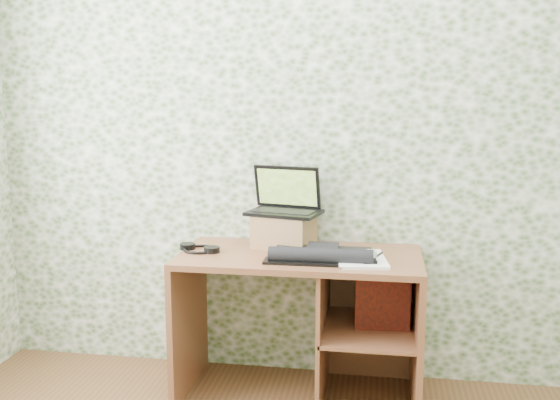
% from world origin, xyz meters
% --- Properties ---
extents(wall_back, '(3.50, 0.00, 3.50)m').
position_xyz_m(wall_back, '(0.00, 1.75, 1.30)').
color(wall_back, white).
rests_on(wall_back, ground).
extents(desk, '(1.20, 0.60, 0.75)m').
position_xyz_m(desk, '(0.08, 1.47, 0.48)').
color(desk, brown).
rests_on(desk, floor).
extents(riser, '(0.33, 0.30, 0.17)m').
position_xyz_m(riser, '(-0.10, 1.58, 0.84)').
color(riser, olive).
rests_on(riser, desk).
extents(laptop, '(0.41, 0.33, 0.24)m').
position_xyz_m(laptop, '(-0.10, 1.62, 0.98)').
color(laptop, black).
rests_on(laptop, riser).
extents(keyboard, '(0.54, 0.28, 0.07)m').
position_xyz_m(keyboard, '(0.12, 1.35, 0.78)').
color(keyboard, black).
rests_on(keyboard, desk).
extents(headphones, '(0.22, 0.21, 0.03)m').
position_xyz_m(headphones, '(-0.51, 1.43, 0.76)').
color(headphones, black).
rests_on(headphones, desk).
extents(notepad, '(0.28, 0.36, 0.02)m').
position_xyz_m(notepad, '(0.31, 1.36, 0.76)').
color(notepad, white).
rests_on(notepad, desk).
extents(mouse, '(0.09, 0.13, 0.04)m').
position_xyz_m(mouse, '(0.34, 1.31, 0.79)').
color(mouse, '#BABABD').
rests_on(mouse, notepad).
extents(pen, '(0.06, 0.15, 0.01)m').
position_xyz_m(pen, '(0.38, 1.39, 0.77)').
color(pen, black).
rests_on(pen, notepad).
extents(red_box, '(0.27, 0.10, 0.32)m').
position_xyz_m(red_box, '(0.41, 1.44, 0.55)').
color(red_box, maroon).
rests_on(red_box, desk).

